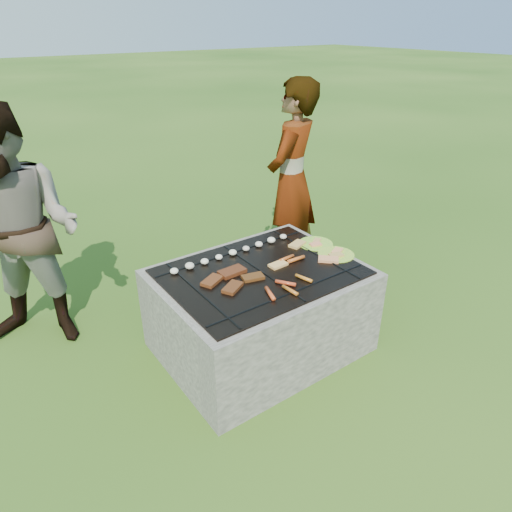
# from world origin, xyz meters

# --- Properties ---
(lawn) EXTENTS (60.00, 60.00, 0.00)m
(lawn) POSITION_xyz_m (0.00, 0.00, 0.00)
(lawn) COLOR #224812
(lawn) RESTS_ON ground
(fire_pit) EXTENTS (1.30, 1.00, 0.62)m
(fire_pit) POSITION_xyz_m (0.00, 0.00, 0.28)
(fire_pit) COLOR #A19A8E
(fire_pit) RESTS_ON ground
(mushrooms) EXTENTS (0.94, 0.06, 0.04)m
(mushrooms) POSITION_xyz_m (-0.03, 0.29, 0.63)
(mushrooms) COLOR white
(mushrooms) RESTS_ON fire_pit
(pork_slabs) EXTENTS (0.39, 0.28, 0.02)m
(pork_slabs) POSITION_xyz_m (-0.21, 0.02, 0.62)
(pork_slabs) COLOR brown
(pork_slabs) RESTS_ON fire_pit
(sausages) EXTENTS (0.50, 0.41, 0.03)m
(sausages) POSITION_xyz_m (0.09, -0.17, 0.62)
(sausages) COLOR #C26720
(sausages) RESTS_ON fire_pit
(bread_on_grate) EXTENTS (0.46, 0.43, 0.02)m
(bread_on_grate) POSITION_xyz_m (0.36, -0.01, 0.62)
(bread_on_grate) COLOR #ECD078
(bread_on_grate) RESTS_ON fire_pit
(plate_far) EXTENTS (0.31, 0.31, 0.03)m
(plate_far) POSITION_xyz_m (0.56, 0.09, 0.61)
(plate_far) COLOR #E1FF3C
(plate_far) RESTS_ON fire_pit
(plate_near) EXTENTS (0.30, 0.30, 0.03)m
(plate_near) POSITION_xyz_m (0.56, -0.12, 0.61)
(plate_near) COLOR #FDF53C
(plate_near) RESTS_ON fire_pit
(cook) EXTENTS (0.73, 0.64, 1.67)m
(cook) POSITION_xyz_m (0.90, 0.78, 0.83)
(cook) COLOR #A19586
(cook) RESTS_ON ground
(bystander) EXTENTS (1.02, 0.99, 1.65)m
(bystander) POSITION_xyz_m (-1.19, 0.99, 0.83)
(bystander) COLOR gray
(bystander) RESTS_ON ground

